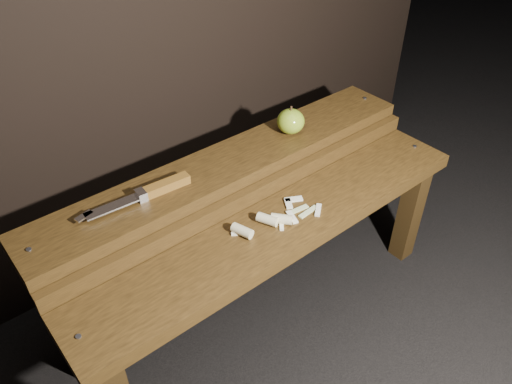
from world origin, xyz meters
TOP-DOWN VIEW (x-y plane):
  - ground at (0.00, 0.00)m, footprint 60.00×60.00m
  - bench_front_tier at (0.00, -0.06)m, footprint 1.20×0.20m
  - bench_rear_tier at (0.00, 0.17)m, footprint 1.20×0.21m
  - apple at (0.22, 0.17)m, footprint 0.08×0.08m
  - knife at (-0.25, 0.17)m, footprint 0.30×0.05m
  - apple_scraps at (-0.03, -0.04)m, footprint 0.26×0.11m

SIDE VIEW (x-z plane):
  - ground at x=0.00m, z-range 0.00..0.00m
  - bench_front_tier at x=0.00m, z-range 0.14..0.56m
  - bench_rear_tier at x=0.00m, z-range 0.16..0.67m
  - apple_scraps at x=-0.03m, z-range 0.42..0.44m
  - knife at x=-0.25m, z-range 0.50..0.53m
  - apple at x=0.22m, z-range 0.49..0.58m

